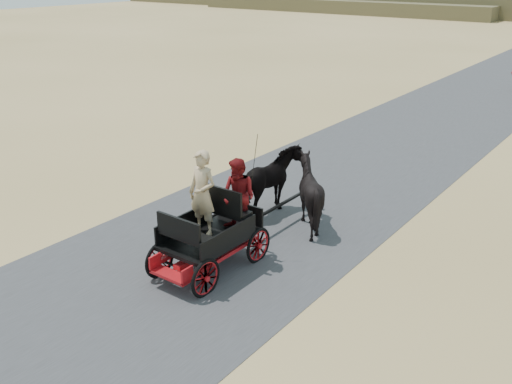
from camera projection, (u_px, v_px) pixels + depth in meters
The scene contains 8 objects.
ground at pixel (243, 230), 13.69m from camera, with size 140.00×140.00×0.00m, color tan.
road at pixel (243, 230), 13.69m from camera, with size 6.00×140.00×0.01m, color #38383A.
ridge_near at pixel (335, 6), 73.18m from camera, with size 40.00×4.00×1.60m, color brown.
carriage at pixel (210, 252), 11.86m from camera, with size 1.30×2.40×0.72m, color black, non-canonical shape.
horse_left at pixel (272, 183), 14.22m from camera, with size 0.91×2.01×1.70m, color black.
horse_right at pixel (309, 193), 13.61m from camera, with size 1.37×1.54×1.70m, color black.
driver_man at pixel (202, 193), 11.54m from camera, with size 0.66×0.43×1.80m, color tan.
passenger_woman at pixel (239, 196), 11.71m from camera, with size 0.77×0.60×1.58m, color #660C0F.
Camera 1 is at (7.62, -9.74, 5.95)m, focal length 40.00 mm.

